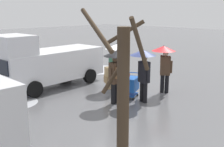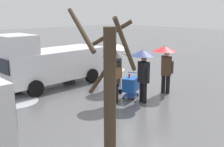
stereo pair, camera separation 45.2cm
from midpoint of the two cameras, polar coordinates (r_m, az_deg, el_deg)
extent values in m
plane|color=#5B5B5E|center=(11.92, 2.19, -4.57)|extent=(90.00, 90.00, 0.00)
cylinder|color=#ADAFB5|center=(11.67, -20.72, -5.82)|extent=(1.78, 1.78, 0.01)
cylinder|color=#ADAFB5|center=(17.04, -3.37, 0.84)|extent=(2.69, 2.69, 0.01)
cube|color=white|center=(13.53, -13.56, 1.84)|extent=(2.04, 5.23, 1.40)
cube|color=white|center=(12.40, -21.09, 5.58)|extent=(1.86, 1.43, 0.84)
cube|color=#232326|center=(12.43, -23.50, -3.37)|extent=(1.96, 0.19, 0.24)
cylinder|color=black|center=(12.04, -17.02, -3.18)|extent=(0.25, 0.72, 0.72)
cylinder|color=black|center=(13.71, -21.28, -1.55)|extent=(0.25, 0.72, 0.72)
cylinder|color=black|center=(13.90, -5.62, -0.52)|extent=(0.25, 0.72, 0.72)
cylinder|color=black|center=(15.37, -10.57, 0.64)|extent=(0.25, 0.72, 0.72)
cube|color=black|center=(6.48, -23.62, -5.27)|extent=(1.98, 0.13, 0.81)
cube|color=#1951B2|center=(11.44, 2.86, -2.20)|extent=(0.76, 0.90, 0.56)
cube|color=#1951B2|center=(11.57, 2.83, -4.40)|extent=(0.68, 0.81, 0.04)
cylinder|color=#1951B2|center=(11.73, 3.55, 0.19)|extent=(0.55, 0.24, 0.04)
sphere|color=black|center=(11.26, 3.32, -5.38)|extent=(0.10, 0.10, 0.10)
sphere|color=black|center=(11.39, 1.33, -5.14)|extent=(0.10, 0.10, 0.10)
sphere|color=black|center=(11.81, 4.26, -4.51)|extent=(0.10, 0.10, 0.10)
sphere|color=black|center=(11.94, 2.36, -4.29)|extent=(0.10, 0.10, 0.10)
cylinder|color=red|center=(11.35, 2.31, -1.80)|extent=(0.17, 0.29, 0.69)
cube|color=#515156|center=(12.20, -1.14, -3.09)|extent=(0.69, 0.75, 0.03)
cylinder|color=#515156|center=(11.97, 0.56, -0.69)|extent=(0.04, 0.04, 1.10)
cylinder|color=#515156|center=(12.36, -0.21, -0.23)|extent=(0.04, 0.04, 1.10)
cylinder|color=black|center=(12.12, 0.59, -3.76)|extent=(0.13, 0.20, 0.20)
cylinder|color=black|center=(12.55, -0.24, -3.17)|extent=(0.13, 0.20, 0.20)
cube|color=tan|center=(12.16, -1.15, -2.47)|extent=(0.60, 0.59, 0.25)
cube|color=#A37F51|center=(12.09, -1.15, -1.18)|extent=(0.67, 0.73, 0.32)
cube|color=tan|center=(12.01, -1.16, 0.46)|extent=(0.56, 0.65, 0.39)
cylinder|color=black|center=(10.74, -0.95, -4.27)|extent=(0.18, 0.18, 0.82)
cylinder|color=black|center=(10.87, -0.21, -4.05)|extent=(0.18, 0.18, 0.82)
cube|color=#473323|center=(10.59, -0.59, 0.13)|extent=(0.29, 0.44, 0.84)
sphere|color=brown|center=(10.48, -0.59, 3.01)|extent=(0.22, 0.22, 0.22)
cylinder|color=#473323|center=(10.42, -1.58, -0.37)|extent=(0.10, 0.10, 0.55)
cylinder|color=#473323|center=(10.68, 0.01, 1.46)|extent=(0.30, 0.10, 0.50)
cylinder|color=#333338|center=(10.58, -0.21, 2.23)|extent=(0.02, 0.02, 0.86)
cone|color=black|center=(10.52, -0.21, 4.26)|extent=(1.04, 1.04, 0.22)
sphere|color=#333338|center=(10.50, -0.22, 4.96)|extent=(0.04, 0.04, 0.04)
cube|color=brown|center=(10.44, 0.20, 0.18)|extent=(0.16, 0.30, 0.44)
cylinder|color=black|center=(12.99, -0.55, -1.20)|extent=(0.18, 0.18, 0.82)
cylinder|color=black|center=(12.82, -0.07, -1.38)|extent=(0.18, 0.18, 0.82)
cube|color=#282D47|center=(12.72, -0.32, 2.33)|extent=(0.49, 0.38, 0.84)
sphere|color=beige|center=(12.63, -0.32, 4.74)|extent=(0.22, 0.22, 0.22)
cylinder|color=#282D47|center=(12.95, -0.94, 2.30)|extent=(0.10, 0.10, 0.55)
cylinder|color=#282D47|center=(12.55, 0.21, 3.20)|extent=(0.17, 0.32, 0.50)
cylinder|color=#333338|center=(12.58, -0.07, 3.96)|extent=(0.02, 0.02, 0.86)
cone|color=white|center=(12.52, -0.07, 5.68)|extent=(1.04, 1.04, 0.22)
sphere|color=#333338|center=(12.50, -0.07, 6.27)|extent=(0.04, 0.04, 0.04)
cube|color=#33664C|center=(12.61, -1.08, 2.42)|extent=(0.33, 0.23, 0.44)
cylinder|color=black|center=(12.37, 10.40, -2.15)|extent=(0.18, 0.18, 0.82)
cylinder|color=black|center=(12.36, 9.47, -2.12)|extent=(0.18, 0.18, 0.82)
cube|color=#473323|center=(12.17, 10.08, 1.64)|extent=(0.52, 0.48, 0.84)
sphere|color=beige|center=(12.08, 10.19, 4.15)|extent=(0.22, 0.22, 0.22)
cylinder|color=#473323|center=(12.19, 11.30, 1.37)|extent=(0.10, 0.10, 0.55)
cylinder|color=#473323|center=(12.11, 9.28, 2.67)|extent=(0.25, 0.31, 0.50)
cylinder|color=#333338|center=(12.10, 9.68, 3.42)|extent=(0.02, 0.02, 0.86)
cone|color=red|center=(12.05, 9.75, 5.20)|extent=(1.04, 1.04, 0.22)
sphere|color=#333338|center=(12.03, 9.78, 5.81)|extent=(0.04, 0.04, 0.04)
cylinder|color=black|center=(10.93, 5.77, -4.03)|extent=(0.18, 0.18, 0.82)
cylinder|color=black|center=(11.08, 5.16, -3.77)|extent=(0.18, 0.18, 0.82)
cube|color=black|center=(10.79, 5.56, 0.32)|extent=(0.50, 0.39, 0.84)
sphere|color=#8C6647|center=(10.69, 5.62, 3.14)|extent=(0.22, 0.22, 0.22)
cylinder|color=black|center=(10.60, 6.38, -0.21)|extent=(0.10, 0.10, 0.55)
cylinder|color=black|center=(10.88, 4.94, 1.62)|extent=(0.18, 0.32, 0.50)
cylinder|color=#333338|center=(10.79, 5.29, 2.39)|extent=(0.02, 0.02, 0.86)
cone|color=navy|center=(10.73, 5.33, 4.38)|extent=(1.04, 1.04, 0.22)
sphere|color=#333338|center=(10.71, 5.34, 5.07)|extent=(0.04, 0.04, 0.04)
cylinder|color=#423323|center=(5.30, -0.17, -8.50)|extent=(0.24, 0.24, 3.33)
cylinder|color=#423323|center=(5.32, 0.11, 8.50)|extent=(0.67, 0.56, 0.52)
cylinder|color=#423323|center=(4.79, 3.17, 5.92)|extent=(0.21, 0.73, 1.02)
cylinder|color=#423323|center=(4.69, -6.16, 9.23)|extent=(1.11, 0.43, 0.71)
cylinder|color=#423323|center=(5.30, -1.92, -0.32)|extent=(0.20, 0.62, 0.69)
camera|label=1|loc=(0.23, -91.14, -0.27)|focal=43.57mm
camera|label=2|loc=(0.23, 88.86, 0.27)|focal=43.57mm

